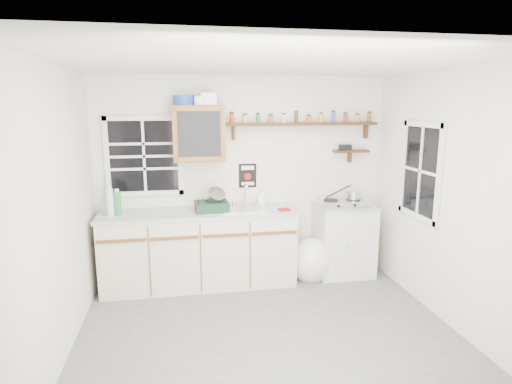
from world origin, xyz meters
TOP-DOWN VIEW (x-y plane):
  - room at (0.00, 0.00)m, footprint 3.64×3.24m
  - main_cabinet at (-0.58, 1.30)m, footprint 2.31×0.63m
  - right_cabinet at (1.25, 1.32)m, footprint 0.73×0.57m
  - sink at (-0.05, 1.30)m, footprint 0.52×0.44m
  - upper_cabinet at (-0.55, 1.44)m, footprint 0.60×0.32m
  - upper_cabinet_clutter at (-0.60, 1.44)m, footprint 0.50×0.24m
  - spice_shelf at (0.73, 1.51)m, footprint 1.91×0.18m
  - secondary_shelf at (1.36, 1.52)m, footprint 0.45×0.16m
  - warning_sign at (0.05, 1.59)m, footprint 0.22×0.02m
  - window_back at (-1.20, 1.59)m, footprint 0.93×0.03m
  - window_right at (1.79, 0.55)m, footprint 0.03×0.78m
  - water_bottles at (-1.53, 1.26)m, footprint 0.16×0.10m
  - dish_rack at (-0.42, 1.28)m, footprint 0.40×0.31m
  - soap_bottle at (0.22, 1.52)m, footprint 0.12×0.12m
  - rag at (0.42, 1.16)m, footprint 0.15×0.13m
  - hotplate at (1.20, 1.30)m, footprint 0.60×0.34m
  - saucepan at (1.34, 1.31)m, footprint 0.42×0.18m
  - trash_bag at (0.80, 1.24)m, footprint 0.48×0.44m

SIDE VIEW (x-z plane):
  - trash_bag at x=0.80m, z-range -0.04..0.51m
  - right_cabinet at x=1.25m, z-range 0.00..0.91m
  - main_cabinet at x=-0.58m, z-range 0.00..0.92m
  - rag at x=0.42m, z-range 0.92..0.94m
  - sink at x=-0.05m, z-range 0.79..1.08m
  - hotplate at x=1.20m, z-range 0.91..0.99m
  - dish_rack at x=-0.42m, z-range 0.87..1.16m
  - soap_bottle at x=0.22m, z-range 0.92..1.12m
  - saucepan at x=1.34m, z-range 0.95..1.13m
  - water_bottles at x=-1.53m, z-range 0.90..1.24m
  - room at x=0.00m, z-range -0.02..2.52m
  - warning_sign at x=0.05m, z-range 1.13..1.43m
  - window_right at x=1.79m, z-range 0.91..1.99m
  - window_back at x=-1.20m, z-range 1.06..2.04m
  - secondary_shelf at x=1.36m, z-range 1.46..1.69m
  - upper_cabinet at x=-0.55m, z-range 1.50..2.15m
  - spice_shelf at x=0.73m, z-range 1.75..2.11m
  - upper_cabinet_clutter at x=-0.60m, z-range 2.14..2.28m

